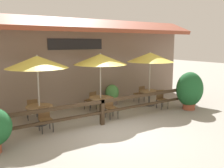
% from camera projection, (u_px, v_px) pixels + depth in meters
% --- Properties ---
extents(ground_plane, '(60.00, 60.00, 0.00)m').
position_uv_depth(ground_plane, '(118.00, 133.00, 8.60)').
color(ground_plane, gray).
extents(building_facade, '(14.28, 1.49, 4.23)m').
position_uv_depth(building_facade, '(68.00, 62.00, 11.61)').
color(building_facade, gray).
rests_on(building_facade, ground).
extents(patio_railing, '(10.40, 0.14, 0.95)m').
position_uv_depth(patio_railing, '(102.00, 107.00, 9.35)').
color(patio_railing, '#3D2D1E').
rests_on(patio_railing, ground).
extents(patio_umbrella_near, '(2.27, 2.27, 2.64)m').
position_uv_depth(patio_umbrella_near, '(37.00, 62.00, 9.07)').
color(patio_umbrella_near, '#B7B2A8').
rests_on(patio_umbrella_near, ground).
extents(dining_table_near, '(1.00, 1.00, 0.73)m').
position_uv_depth(dining_table_near, '(40.00, 110.00, 9.37)').
color(dining_table_near, olive).
rests_on(dining_table_near, ground).
extents(chair_near_streetside, '(0.44, 0.44, 0.85)m').
position_uv_depth(chair_near_streetside, '(45.00, 118.00, 8.70)').
color(chair_near_streetside, brown).
rests_on(chair_near_streetside, ground).
extents(chair_near_wallside, '(0.49, 0.49, 0.85)m').
position_uv_depth(chair_near_wallside, '(32.00, 108.00, 10.01)').
color(chair_near_wallside, brown).
rests_on(chair_near_wallside, ground).
extents(patio_umbrella_middle, '(2.27, 2.27, 2.64)m').
position_uv_depth(patio_umbrella_middle, '(100.00, 59.00, 10.56)').
color(patio_umbrella_middle, '#B7B2A8').
rests_on(patio_umbrella_middle, ground).
extents(dining_table_middle, '(1.00, 1.00, 0.73)m').
position_uv_depth(dining_table_middle, '(101.00, 100.00, 10.85)').
color(dining_table_middle, olive).
rests_on(dining_table_middle, ground).
extents(chair_middle_streetside, '(0.43, 0.43, 0.85)m').
position_uv_depth(chair_middle_streetside, '(111.00, 107.00, 10.23)').
color(chair_middle_streetside, brown).
rests_on(chair_middle_streetside, ground).
extents(chair_middle_wallside, '(0.50, 0.50, 0.85)m').
position_uv_depth(chair_middle_wallside, '(91.00, 100.00, 11.50)').
color(chair_middle_wallside, brown).
rests_on(chair_middle_wallside, ground).
extents(patio_umbrella_far, '(2.27, 2.27, 2.64)m').
position_uv_depth(patio_umbrella_far, '(150.00, 57.00, 12.01)').
color(patio_umbrella_far, '#B7B2A8').
rests_on(patio_umbrella_far, ground).
extents(dining_table_far, '(1.00, 1.00, 0.73)m').
position_uv_depth(dining_table_far, '(149.00, 94.00, 12.31)').
color(dining_table_far, olive).
rests_on(dining_table_far, ground).
extents(chair_far_streetside, '(0.46, 0.46, 0.85)m').
position_uv_depth(chair_far_streetside, '(161.00, 98.00, 11.75)').
color(chair_far_streetside, brown).
rests_on(chair_far_streetside, ground).
extents(chair_far_wallside, '(0.45, 0.45, 0.85)m').
position_uv_depth(chair_far_wallside, '(140.00, 93.00, 12.98)').
color(chair_far_wallside, brown).
rests_on(chair_far_wallside, ground).
extents(potted_plant_small_flowering, '(1.29, 1.16, 1.75)m').
position_uv_depth(potted_plant_small_flowering, '(190.00, 90.00, 11.47)').
color(potted_plant_small_flowering, '#9E4C33').
rests_on(potted_plant_small_flowering, ground).
extents(potted_plant_corner_fern, '(0.70, 0.63, 0.98)m').
position_uv_depth(potted_plant_corner_fern, '(112.00, 94.00, 12.59)').
color(potted_plant_corner_fern, '#564C47').
rests_on(potted_plant_corner_fern, ground).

